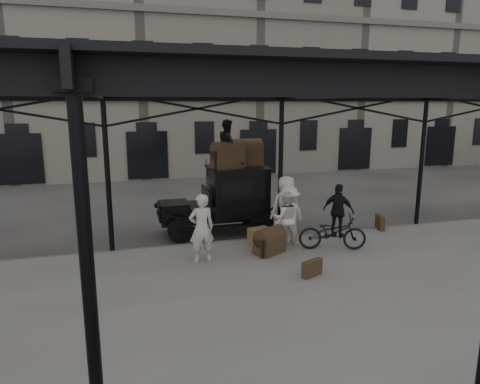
# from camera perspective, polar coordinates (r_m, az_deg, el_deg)

# --- Properties ---
(ground) EXTENTS (120.00, 120.00, 0.00)m
(ground) POSITION_cam_1_polar(r_m,az_deg,el_deg) (11.75, 8.76, -9.31)
(ground) COLOR #383533
(ground) RESTS_ON ground
(platform) EXTENTS (28.00, 8.00, 0.15)m
(platform) POSITION_cam_1_polar(r_m,az_deg,el_deg) (10.08, 13.57, -12.72)
(platform) COLOR slate
(platform) RESTS_ON ground
(canopy) EXTENTS (22.50, 9.00, 4.74)m
(canopy) POSITION_cam_1_polar(r_m,az_deg,el_deg) (9.45, 14.07, 13.84)
(canopy) COLOR black
(canopy) RESTS_ON ground
(building_frontage) EXTENTS (64.00, 8.00, 14.00)m
(building_frontage) POSITION_cam_1_polar(r_m,az_deg,el_deg) (28.47, -6.54, 17.33)
(building_frontage) COLOR slate
(building_frontage) RESTS_ON ground
(taxi) EXTENTS (3.65, 1.55, 2.18)m
(taxi) POSITION_cam_1_polar(r_m,az_deg,el_deg) (13.98, -1.58, -0.62)
(taxi) COLOR black
(taxi) RESTS_ON ground
(porter_left) EXTENTS (0.69, 0.49, 1.81)m
(porter_left) POSITION_cam_1_polar(r_m,az_deg,el_deg) (11.05, -5.15, -4.83)
(porter_left) COLOR beige
(porter_left) RESTS_ON platform
(porter_midleft) EXTENTS (0.90, 0.78, 1.58)m
(porter_midleft) POSITION_cam_1_polar(r_m,az_deg,el_deg) (12.44, 6.15, -3.50)
(porter_midleft) COLOR silver
(porter_midleft) RESTS_ON platform
(porter_centre) EXTENTS (0.99, 0.70, 1.92)m
(porter_centre) POSITION_cam_1_polar(r_m,az_deg,el_deg) (13.05, 6.15, -2.00)
(porter_centre) COLOR beige
(porter_centre) RESTS_ON platform
(porter_official) EXTENTS (0.95, 1.00, 1.66)m
(porter_official) POSITION_cam_1_polar(r_m,az_deg,el_deg) (13.38, 12.99, -2.46)
(porter_official) COLOR black
(porter_official) RESTS_ON platform
(porter_right) EXTENTS (1.26, 1.01, 1.70)m
(porter_right) POSITION_cam_1_polar(r_m,az_deg,el_deg) (12.61, 6.56, -3.02)
(porter_right) COLOR silver
(porter_right) RESTS_ON platform
(bicycle) EXTENTS (1.99, 1.20, 0.99)m
(bicycle) POSITION_cam_1_polar(r_m,az_deg,el_deg) (12.32, 12.22, -5.29)
(bicycle) COLOR black
(bicycle) RESTS_ON platform
(porter_roof) EXTENTS (0.66, 0.81, 1.53)m
(porter_roof) POSITION_cam_1_polar(r_m,az_deg,el_deg) (13.61, -1.65, 6.46)
(porter_roof) COLOR black
(porter_roof) RESTS_ON taxi
(steamer_trunk_roof_near) EXTENTS (1.06, 0.77, 0.70)m
(steamer_trunk_roof_near) POSITION_cam_1_polar(r_m,az_deg,el_deg) (13.50, -1.69, 4.66)
(steamer_trunk_roof_near) COLOR #402E1E
(steamer_trunk_roof_near) RESTS_ON taxi
(steamer_trunk_roof_far) EXTENTS (1.04, 0.67, 0.74)m
(steamer_trunk_roof_far) POSITION_cam_1_polar(r_m,az_deg,el_deg) (14.12, 0.83, 5.05)
(steamer_trunk_roof_far) COLOR #402E1E
(steamer_trunk_roof_far) RESTS_ON taxi
(steamer_trunk_platform) EXTENTS (0.97, 0.86, 0.61)m
(steamer_trunk_platform) POSITION_cam_1_polar(r_m,az_deg,el_deg) (11.82, 3.97, -6.73)
(steamer_trunk_platform) COLOR #402E1E
(steamer_trunk_platform) RESTS_ON platform
(wicker_hamper) EXTENTS (0.69, 0.58, 0.50)m
(wicker_hamper) POSITION_cam_1_polar(r_m,az_deg,el_deg) (12.48, 2.68, -5.98)
(wicker_hamper) COLOR brown
(wicker_hamper) RESTS_ON platform
(suitcase_upright) EXTENTS (0.32, 0.62, 0.45)m
(suitcase_upright) POSITION_cam_1_polar(r_m,az_deg,el_deg) (14.76, 18.15, -3.86)
(suitcase_upright) COLOR #402E1E
(suitcase_upright) RESTS_ON platform
(suitcase_flat) EXTENTS (0.61, 0.39, 0.40)m
(suitcase_flat) POSITION_cam_1_polar(r_m,az_deg,el_deg) (10.46, 9.58, -10.00)
(suitcase_flat) COLOR #402E1E
(suitcase_flat) RESTS_ON platform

